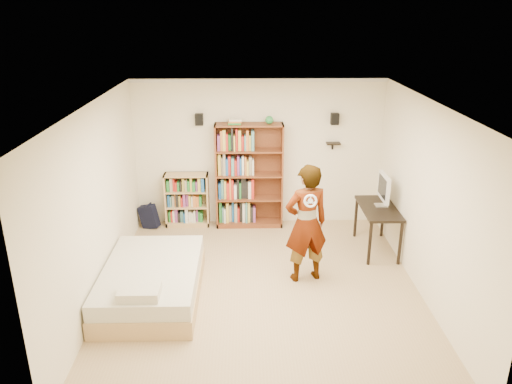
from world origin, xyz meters
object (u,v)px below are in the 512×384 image
(daybed, at_px, (152,278))
(person, at_px, (306,224))
(low_bookshelf, at_px, (187,200))
(computer_desk, at_px, (377,229))
(tall_bookshelf, at_px, (249,176))

(daybed, xyz_separation_m, person, (2.21, 0.46, 0.60))
(low_bookshelf, relative_size, daybed, 0.49)
(computer_desk, relative_size, daybed, 0.55)
(low_bookshelf, relative_size, person, 0.56)
(tall_bookshelf, distance_m, computer_desk, 2.45)
(tall_bookshelf, relative_size, daybed, 0.95)
(tall_bookshelf, xyz_separation_m, computer_desk, (2.12, -1.07, -0.58))
(tall_bookshelf, bearing_deg, person, -67.95)
(low_bookshelf, xyz_separation_m, person, (1.97, -2.03, 0.40))
(tall_bookshelf, bearing_deg, low_bookshelf, 178.64)
(daybed, distance_m, person, 2.33)
(computer_desk, bearing_deg, person, -144.60)
(tall_bookshelf, height_order, low_bookshelf, tall_bookshelf)
(low_bookshelf, distance_m, person, 2.85)
(person, bearing_deg, low_bookshelf, -61.70)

